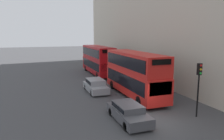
# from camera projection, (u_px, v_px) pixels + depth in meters

# --- Properties ---
(ground_plane) EXTENTS (200.00, 200.00, 0.00)m
(ground_plane) POSITION_uv_depth(u_px,v_px,m) (152.00, 120.00, 16.52)
(ground_plane) COLOR #424244
(bus_leading) EXTENTS (2.59, 10.11, 4.57)m
(bus_leading) POSITION_uv_depth(u_px,v_px,m) (134.00, 72.00, 22.66)
(bus_leading) COLOR red
(bus_leading) RESTS_ON ground
(bus_second_in_queue) EXTENTS (2.59, 10.59, 4.47)m
(bus_second_in_queue) POSITION_uv_depth(u_px,v_px,m) (98.00, 59.00, 35.06)
(bus_second_in_queue) COLOR #A80F14
(bus_second_in_queue) RESTS_ON ground
(car_dark_sedan) EXTENTS (1.88, 4.61, 1.34)m
(car_dark_sedan) POSITION_uv_depth(u_px,v_px,m) (128.00, 112.00, 16.24)
(car_dark_sedan) COLOR #47474C
(car_dark_sedan) RESTS_ON ground
(car_hatchback) EXTENTS (1.90, 4.41, 1.46)m
(car_hatchback) POSITION_uv_depth(u_px,v_px,m) (96.00, 85.00, 24.40)
(car_hatchback) COLOR gray
(car_hatchback) RESTS_ON ground
(traffic_light) EXTENTS (0.30, 0.36, 4.25)m
(traffic_light) POSITION_uv_depth(u_px,v_px,m) (199.00, 79.00, 16.68)
(traffic_light) COLOR black
(traffic_light) RESTS_ON ground
(pedestrian) EXTENTS (0.36, 0.36, 1.64)m
(pedestrian) POSITION_uv_depth(u_px,v_px,m) (140.00, 79.00, 27.81)
(pedestrian) COLOR #334C6B
(pedestrian) RESTS_ON ground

